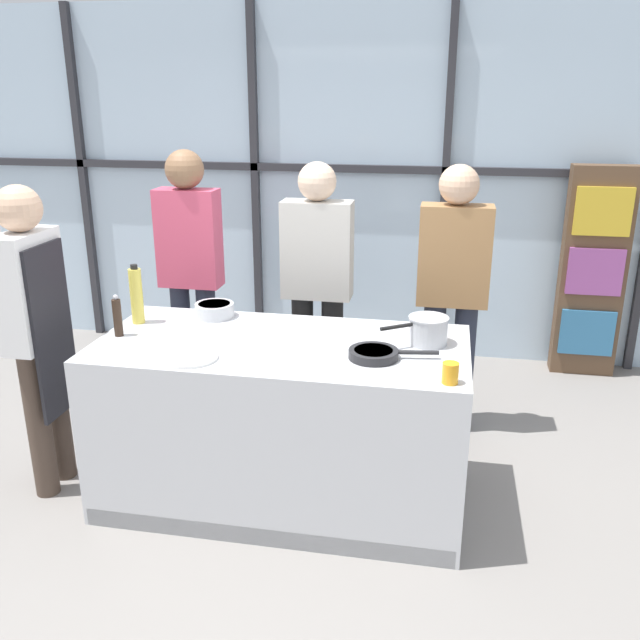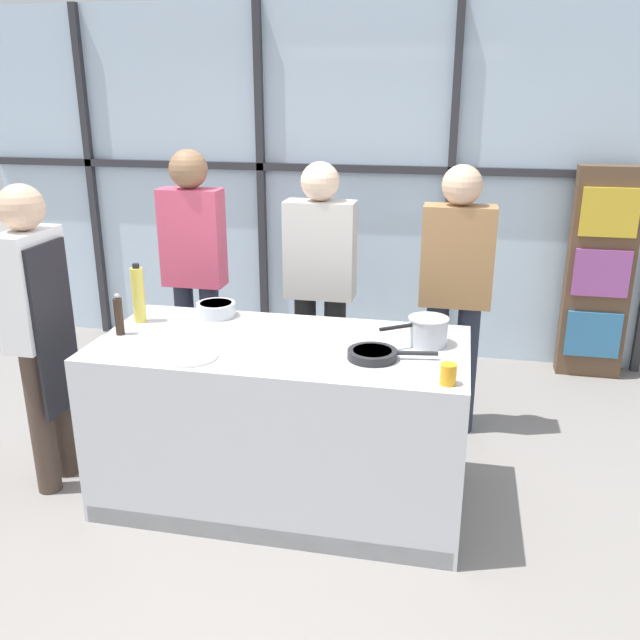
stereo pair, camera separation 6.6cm
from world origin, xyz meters
The scene contains 15 objects.
ground_plane centered at (0.00, 0.00, 0.00)m, with size 18.00×18.00×0.00m, color gray.
back_window_wall centered at (0.00, 2.33, 1.40)m, with size 6.40×0.10×2.80m.
bookshelf centered at (1.92, 2.14, 0.81)m, with size 0.47×0.19×1.62m.
demo_island centered at (0.00, 0.00, 0.45)m, with size 1.91×0.91×0.91m.
chef centered at (-1.30, -0.12, 0.98)m, with size 0.24×0.40×1.69m.
spectator_far_left centered at (-0.86, 0.98, 1.04)m, with size 0.41×0.25×1.78m.
spectator_center_left centered at (0.00, 0.98, 0.98)m, with size 0.44×0.24×1.72m.
spectator_center_right centered at (0.86, 0.98, 0.98)m, with size 0.44×0.24×1.72m.
frying_pan centered at (0.50, -0.12, 0.93)m, with size 0.43×0.24×0.04m.
saucepan centered at (0.74, 0.12, 0.98)m, with size 0.33×0.27×0.14m.
white_plate centered at (-0.38, -0.30, 0.91)m, with size 0.28×0.28×0.01m, color white.
mixing_bowl centered at (-0.47, 0.33, 0.95)m, with size 0.22×0.22×0.08m.
oil_bottle centered at (-0.85, 0.16, 1.07)m, with size 0.07×0.07×0.33m.
pepper_grinder centered at (-0.86, -0.06, 1.01)m, with size 0.05×0.05×0.23m.
juice_glass_near centered at (0.85, -0.35, 0.96)m, with size 0.07×0.07×0.10m, color orange.
Camera 2 is at (0.86, -3.14, 2.14)m, focal length 38.00 mm.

